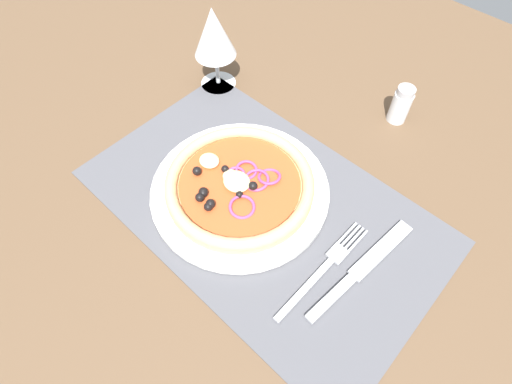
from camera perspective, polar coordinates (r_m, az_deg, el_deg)
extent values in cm
cube|color=brown|center=(60.23, 0.79, -2.60)|extent=(190.00, 140.00, 2.40)
cube|color=#4C4C51|center=(59.05, 0.81, -1.88)|extent=(51.59, 31.36, 0.40)
cylinder|color=silver|center=(59.67, -2.27, 0.23)|extent=(26.35, 26.35, 1.08)
cylinder|color=tan|center=(58.82, -2.31, 0.81)|extent=(21.64, 21.64, 1.00)
torus|color=tan|center=(58.13, -2.34, 1.30)|extent=(21.71, 21.71, 1.80)
cylinder|color=#C64C23|center=(58.30, -2.33, 1.18)|extent=(17.74, 17.74, 0.30)
ellipsoid|color=beige|center=(57.61, -2.74, 1.50)|extent=(4.09, 3.68, 1.23)
ellipsoid|color=beige|center=(58.45, -3.50, 2.21)|extent=(2.69, 2.42, 0.81)
ellipsoid|color=beige|center=(60.49, -6.64, 4.45)|extent=(3.13, 2.82, 0.94)
sphere|color=black|center=(59.22, -8.36, 2.96)|extent=(1.36, 1.36, 1.36)
sphere|color=black|center=(56.37, -2.37, -0.37)|extent=(1.07, 1.07, 1.07)
sphere|color=black|center=(55.65, -6.46, -1.67)|extent=(1.35, 1.35, 1.35)
sphere|color=black|center=(56.45, -7.97, -0.76)|extent=(1.32, 1.32, 1.32)
sphere|color=black|center=(56.90, -0.64, 0.69)|extent=(1.32, 1.32, 1.32)
sphere|color=black|center=(55.48, -6.79, -2.10)|extent=(1.25, 1.25, 1.25)
sphere|color=black|center=(56.85, -7.47, -0.01)|extent=(1.40, 1.40, 1.40)
sphere|color=black|center=(59.17, -4.42, 3.29)|extent=(1.12, 1.12, 1.12)
sphere|color=black|center=(56.80, -7.48, -0.12)|extent=(1.35, 1.35, 1.35)
torus|color=#8E3D75|center=(55.56, -1.99, -2.12)|extent=(3.80, 3.75, 1.25)
torus|color=#8E3D75|center=(58.93, -2.73, 2.64)|extent=(2.84, 2.86, 0.59)
torus|color=#8E3D75|center=(58.13, 0.06, 1.69)|extent=(3.84, 3.85, 1.06)
torus|color=#8E3D75|center=(58.54, 1.90, 2.18)|extent=(3.55, 3.50, 1.39)
torus|color=#8E3D75|center=(59.28, -1.36, 3.14)|extent=(3.40, 3.36, 1.07)
cube|color=#B2B5BA|center=(53.10, 6.96, -13.47)|extent=(1.01, 11.17, 0.44)
cube|color=#B2B5BA|center=(55.81, 11.46, -8.54)|extent=(2.22, 2.54, 0.44)
cube|color=#B2B5BA|center=(57.29, 14.22, -6.78)|extent=(0.36, 4.32, 0.44)
cube|color=#B2B5BA|center=(57.38, 13.74, -6.43)|extent=(0.36, 4.32, 0.44)
cube|color=#B2B5BA|center=(57.47, 13.26, -6.08)|extent=(0.36, 4.32, 0.44)
cube|color=#B2B5BA|center=(57.56, 12.78, -5.73)|extent=(0.36, 4.32, 0.44)
cube|color=#B2B5BA|center=(53.08, 10.64, -14.51)|extent=(2.04, 8.48, 0.62)
cube|color=#B2B5BA|center=(57.50, 17.28, -7.85)|extent=(3.02, 11.73, 0.44)
cylinder|color=silver|center=(77.45, -5.33, 15.17)|extent=(6.40, 6.40, 0.40)
cylinder|color=silver|center=(75.44, -5.53, 17.03)|extent=(0.80, 0.80, 6.00)
cone|color=silver|center=(71.21, -6.02, 21.61)|extent=(7.20, 7.20, 8.50)
cone|color=orange|center=(71.86, -5.94, 20.84)|extent=(4.80, 4.80, 5.36)
cylinder|color=silver|center=(72.69, 19.72, 11.27)|extent=(3.20, 3.20, 5.50)
cylinder|color=#ADADB2|center=(70.57, 20.49, 13.20)|extent=(2.88, 2.88, 1.20)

